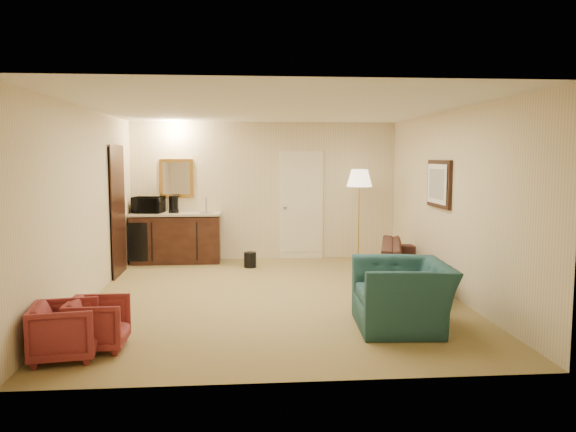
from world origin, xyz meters
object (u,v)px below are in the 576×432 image
(rose_chair_far, at_px, (65,328))
(waste_bin, at_px, (250,260))
(coffee_table, at_px, (412,288))
(microwave, at_px, (148,203))
(teal_armchair, at_px, (403,284))
(sofa, at_px, (409,256))
(rose_chair_near, at_px, (98,321))
(floor_lamp, at_px, (359,216))
(coffee_maker, at_px, (174,204))
(wetbar_cabinet, at_px, (176,238))

(rose_chair_far, relative_size, waste_bin, 2.25)
(coffee_table, bearing_deg, waste_bin, 128.08)
(microwave, bearing_deg, teal_armchair, -39.19)
(sofa, relative_size, rose_chair_near, 3.69)
(sofa, xyz_separation_m, microwave, (-4.30, 2.01, 0.68))
(microwave, bearing_deg, sofa, -13.59)
(floor_lamp, height_order, waste_bin, floor_lamp)
(teal_armchair, bearing_deg, coffee_maker, -140.69)
(coffee_table, distance_m, microwave, 5.23)
(coffee_table, height_order, coffee_maker, coffee_maker)
(microwave, bearing_deg, coffee_maker, 6.99)
(coffee_maker, bearing_deg, rose_chair_near, -85.05)
(sofa, distance_m, waste_bin, 2.82)
(wetbar_cabinet, bearing_deg, teal_armchair, -54.53)
(waste_bin, bearing_deg, coffee_maker, 156.50)
(rose_chair_near, relative_size, microwave, 1.08)
(floor_lamp, bearing_deg, teal_armchair, -94.67)
(microwave, bearing_deg, rose_chair_near, -75.53)
(rose_chair_near, xyz_separation_m, microwave, (-0.25, 4.77, 0.81))
(wetbar_cabinet, distance_m, coffee_table, 4.76)
(coffee_maker, bearing_deg, rose_chair_far, -87.77)
(sofa, height_order, waste_bin, sofa)
(sofa, relative_size, coffee_table, 2.83)
(wetbar_cabinet, height_order, floor_lamp, floor_lamp)
(sofa, distance_m, coffee_table, 1.37)
(teal_armchair, xyz_separation_m, floor_lamp, (0.32, 3.93, 0.36))
(coffee_maker, bearing_deg, sofa, -19.70)
(rose_chair_near, relative_size, floor_lamp, 0.34)
(microwave, height_order, coffee_maker, microwave)
(coffee_table, relative_size, coffee_maker, 2.38)
(sofa, xyz_separation_m, rose_chair_far, (-4.30, -3.01, -0.11))
(rose_chair_near, height_order, coffee_table, rose_chair_near)
(rose_chair_far, xyz_separation_m, waste_bin, (1.85, 4.39, -0.17))
(rose_chair_near, xyz_separation_m, floor_lamp, (3.60, 4.40, 0.58))
(rose_chair_far, bearing_deg, wetbar_cabinet, -14.61)
(microwave, xyz_separation_m, coffee_maker, (0.46, -0.04, -0.02))
(coffee_table, xyz_separation_m, waste_bin, (-2.10, 2.68, -0.08))
(rose_chair_far, bearing_deg, coffee_table, -75.50)
(waste_bin, distance_m, microwave, 2.18)
(sofa, height_order, rose_chair_far, sofa)
(teal_armchair, height_order, coffee_table, teal_armchair)
(sofa, bearing_deg, teal_armchair, 176.76)
(sofa, distance_m, coffee_maker, 4.36)
(rose_chair_far, xyz_separation_m, microwave, (0.00, 5.03, 0.80))
(teal_armchair, bearing_deg, microwave, -137.02)
(rose_chair_far, height_order, waste_bin, rose_chair_far)
(microwave, relative_size, coffee_maker, 1.69)
(rose_chair_far, bearing_deg, floor_lamp, -48.49)
(coffee_table, relative_size, microwave, 1.41)
(coffee_table, xyz_separation_m, microwave, (-3.95, 3.32, 0.89))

